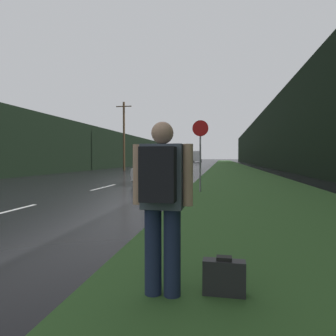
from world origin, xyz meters
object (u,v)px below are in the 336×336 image
(hitchhiker_with_backpack, at_px, (162,198))
(delivery_truck, at_px, (197,156))
(suitcase, at_px, (224,278))
(stop_sign, at_px, (200,149))
(car_passing_near, at_px, (157,170))

(hitchhiker_with_backpack, distance_m, delivery_truck, 93.08)
(suitcase, height_order, delivery_truck, delivery_truck)
(stop_sign, xyz_separation_m, car_passing_near, (-2.72, 4.00, -1.10))
(suitcase, relative_size, delivery_truck, 0.06)
(car_passing_near, bearing_deg, delivery_truck, -87.03)
(hitchhiker_with_backpack, relative_size, delivery_truck, 0.26)
(hitchhiker_with_backpack, xyz_separation_m, suitcase, (0.63, 0.15, -0.84))
(stop_sign, distance_m, suitcase, 9.61)
(suitcase, bearing_deg, car_passing_near, 106.05)
(car_passing_near, relative_size, delivery_truck, 0.63)
(stop_sign, bearing_deg, delivery_truck, 94.69)
(delivery_truck, bearing_deg, hitchhiker_with_backpack, -85.62)
(hitchhiker_with_backpack, bearing_deg, car_passing_near, 103.39)
(stop_sign, xyz_separation_m, suitcase, (0.90, -9.43, -1.63))
(suitcase, bearing_deg, delivery_truck, 95.73)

